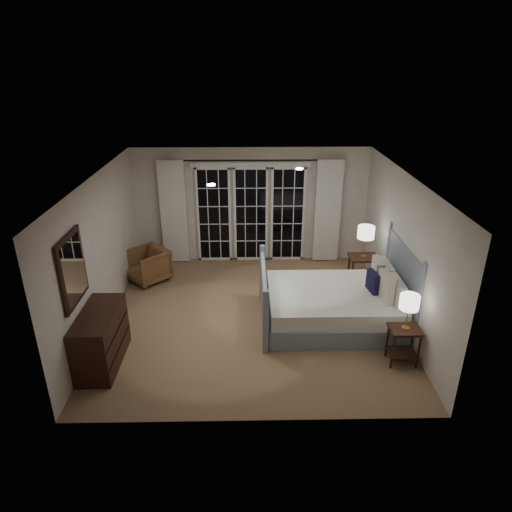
{
  "coord_description": "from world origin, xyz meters",
  "views": [
    {
      "loc": [
        -0.07,
        -6.92,
        4.23
      ],
      "look_at": [
        0.07,
        0.27,
        1.05
      ],
      "focal_mm": 32.0,
      "sensor_mm": 36.0,
      "label": 1
    }
  ],
  "objects_px": {
    "nightstand_left": "(404,340)",
    "dresser": "(101,338)",
    "lamp_left": "(409,302)",
    "armchair": "(148,265)",
    "lamp_right": "(366,233)",
    "nightstand_right": "(362,268)",
    "bed": "(335,304)"
  },
  "relations": [
    {
      "from": "bed",
      "to": "lamp_right",
      "type": "relative_size",
      "value": 3.91
    },
    {
      "from": "lamp_right",
      "to": "armchair",
      "type": "height_order",
      "value": "lamp_right"
    },
    {
      "from": "lamp_left",
      "to": "lamp_right",
      "type": "height_order",
      "value": "lamp_right"
    },
    {
      "from": "lamp_right",
      "to": "dresser",
      "type": "relative_size",
      "value": 0.5
    },
    {
      "from": "armchair",
      "to": "dresser",
      "type": "relative_size",
      "value": 0.61
    },
    {
      "from": "nightstand_right",
      "to": "lamp_left",
      "type": "xyz_separation_m",
      "value": [
        0.07,
        -2.33,
        0.56
      ]
    },
    {
      "from": "nightstand_left",
      "to": "lamp_left",
      "type": "xyz_separation_m",
      "value": [
        -0.0,
        0.0,
        0.64
      ]
    },
    {
      "from": "nightstand_right",
      "to": "lamp_left",
      "type": "height_order",
      "value": "lamp_left"
    },
    {
      "from": "nightstand_left",
      "to": "lamp_right",
      "type": "bearing_deg",
      "value": 91.75
    },
    {
      "from": "nightstand_left",
      "to": "dresser",
      "type": "distance_m",
      "value": 4.44
    },
    {
      "from": "lamp_left",
      "to": "armchair",
      "type": "distance_m",
      "value": 5.18
    },
    {
      "from": "nightstand_right",
      "to": "dresser",
      "type": "relative_size",
      "value": 0.58
    },
    {
      "from": "lamp_right",
      "to": "armchair",
      "type": "relative_size",
      "value": 0.82
    },
    {
      "from": "lamp_right",
      "to": "nightstand_right",
      "type": "bearing_deg",
      "value": 180.0
    },
    {
      "from": "dresser",
      "to": "nightstand_left",
      "type": "bearing_deg",
      "value": -0.85
    },
    {
      "from": "nightstand_right",
      "to": "armchair",
      "type": "height_order",
      "value": "nightstand_right"
    },
    {
      "from": "lamp_left",
      "to": "dresser",
      "type": "xyz_separation_m",
      "value": [
        -4.44,
        0.07,
        -0.59
      ]
    },
    {
      "from": "bed",
      "to": "nightstand_left",
      "type": "bearing_deg",
      "value": -55.24
    },
    {
      "from": "bed",
      "to": "armchair",
      "type": "height_order",
      "value": "bed"
    },
    {
      "from": "nightstand_left",
      "to": "lamp_left",
      "type": "distance_m",
      "value": 0.64
    },
    {
      "from": "bed",
      "to": "lamp_left",
      "type": "bearing_deg",
      "value": -55.24
    },
    {
      "from": "nightstand_right",
      "to": "lamp_left",
      "type": "distance_m",
      "value": 2.4
    },
    {
      "from": "nightstand_left",
      "to": "nightstand_right",
      "type": "distance_m",
      "value": 2.34
    },
    {
      "from": "nightstand_right",
      "to": "dresser",
      "type": "distance_m",
      "value": 4.92
    },
    {
      "from": "nightstand_left",
      "to": "lamp_right",
      "type": "xyz_separation_m",
      "value": [
        -0.07,
        2.33,
        0.8
      ]
    },
    {
      "from": "nightstand_right",
      "to": "lamp_right",
      "type": "distance_m",
      "value": 0.72
    },
    {
      "from": "lamp_left",
      "to": "bed",
      "type": "bearing_deg",
      "value": 124.76
    },
    {
      "from": "nightstand_right",
      "to": "armchair",
      "type": "distance_m",
      "value": 4.27
    },
    {
      "from": "bed",
      "to": "armchair",
      "type": "distance_m",
      "value": 3.87
    },
    {
      "from": "armchair",
      "to": "dresser",
      "type": "distance_m",
      "value": 2.73
    },
    {
      "from": "armchair",
      "to": "nightstand_right",
      "type": "bearing_deg",
      "value": 39.56
    },
    {
      "from": "nightstand_left",
      "to": "nightstand_right",
      "type": "bearing_deg",
      "value": 91.75
    }
  ]
}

